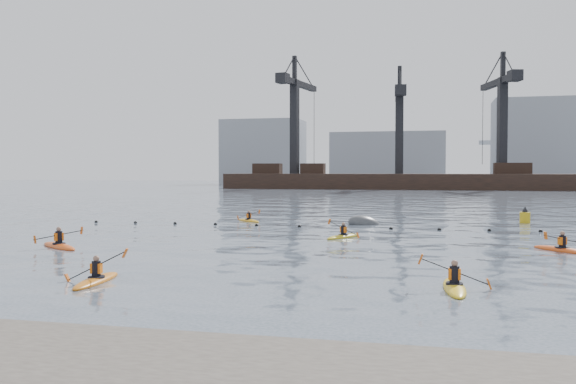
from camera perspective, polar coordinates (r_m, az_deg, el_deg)
name	(u,v)px	position (r m, az deg, el deg)	size (l,w,h in m)	color
ground	(206,296)	(18.46, -7.71, -9.66)	(400.00, 400.00, 0.00)	#36444F
float_line	(322,227)	(40.19, 3.21, -3.28)	(33.24, 0.73, 0.24)	black
barge_pier	(398,180)	(127.06, 10.25, 1.14)	(72.00, 19.30, 29.50)	black
skyline	(415,150)	(167.29, 11.83, 3.85)	(141.00, 28.00, 22.00)	gray
kayaker_0	(96,279)	(21.53, -17.49, -7.80)	(2.22, 3.23, 1.28)	#CC6B13
kayaker_1	(454,286)	(20.06, 15.30, -8.49)	(2.27, 3.31, 1.22)	yellow
kayaker_2	(59,245)	(31.68, -20.64, -4.68)	(3.32, 2.64, 1.14)	#D84D14
kayaker_3	(343,236)	(34.16, 5.20, -4.11)	(1.92, 2.97, 1.12)	gold
kayaker_4	(562,249)	(30.98, 24.28, -4.90)	(2.56, 3.04, 1.08)	#D34813
kayaker_5	(249,220)	(44.98, -3.69, -2.64)	(2.47, 2.36, 0.94)	gold
mooring_buoy	(364,224)	(42.67, 7.15, -3.02)	(2.38, 1.41, 1.19)	#3E4144
nav_buoy	(525,217)	(46.57, 21.29, -2.23)	(0.73, 0.73, 1.33)	gold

